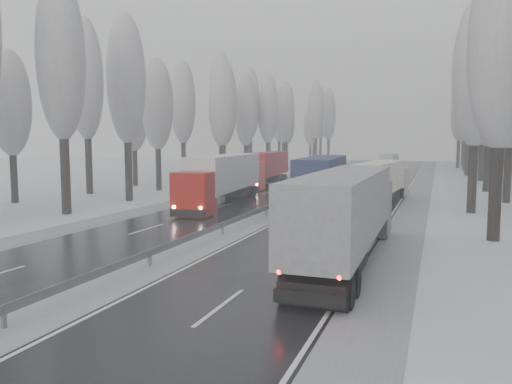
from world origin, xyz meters
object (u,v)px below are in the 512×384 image
Objects in this scene: truck_red_white at (222,177)px; truck_red_red at (266,166)px; truck_blue_box at (324,178)px; box_truck_distant at (389,161)px; truck_grey_tarp at (349,209)px; truck_cream_box at (382,180)px.

truck_red_red is at bearing 91.70° from truck_red_white.
box_truck_distant is at bearing 85.21° from truck_blue_box.
truck_grey_tarp is 0.98× the size of truck_blue_box.
truck_cream_box is at bearing 33.01° from truck_blue_box.
box_truck_distant is at bearing 93.51° from truck_grey_tarp.
truck_red_white is (-13.71, 16.41, 0.07)m from truck_grey_tarp.
truck_red_white reaches higher than truck_cream_box.
truck_red_white is at bearing -170.44° from truck_blue_box.
truck_red_red is (-11.16, 17.31, -0.06)m from truck_blue_box.
truck_blue_box is 20.60m from truck_red_red.
truck_blue_box is 0.98× the size of truck_red_white.
truck_red_white is 19.67m from truck_red_red.
truck_red_red is (-11.08, -42.18, 0.85)m from box_truck_distant.
truck_blue_box reaches higher than truck_grey_tarp.
truck_red_white reaches higher than box_truck_distant.
truck_red_red is at bearing 143.26° from truck_cream_box.
truck_cream_box is at bearing -81.24° from box_truck_distant.
truck_grey_tarp reaches higher than box_truck_distant.
truck_cream_box is 1.75× the size of box_truck_distant.
truck_red_red is at bearing -100.52° from box_truck_distant.
truck_cream_box is at bearing -47.00° from truck_red_red.
truck_red_white is (-8.38, -61.67, 0.95)m from box_truck_distant.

